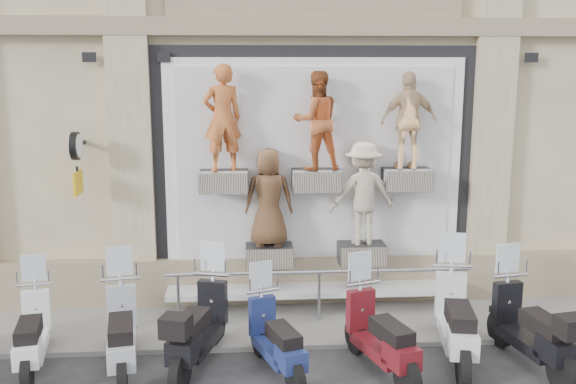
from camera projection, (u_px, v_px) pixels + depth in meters
name	position (u px, v px, depth m)	size (l,w,h in m)	color
ground	(336.00, 382.00, 8.70)	(90.00, 90.00, 0.00)	#2D2D30
sidewalk	(318.00, 319.00, 10.75)	(16.00, 2.20, 0.08)	gray
shop_vitrine	(320.00, 175.00, 10.92)	(5.60, 0.83, 4.30)	black
guard_rail	(319.00, 297.00, 10.57)	(5.06, 0.10, 0.93)	#9EA0A5
clock_sign_bracket	(76.00, 155.00, 10.31)	(0.10, 0.80, 1.02)	black
scooter_b	(31.00, 319.00, 8.90)	(0.54, 1.86, 1.51)	white
scooter_c	(121.00, 317.00, 8.81)	(0.59, 2.02, 1.65)	#989EA5
scooter_d	(198.00, 312.00, 8.98)	(0.59, 2.04, 1.66)	black
scooter_e	(276.00, 325.00, 8.77)	(0.53, 1.80, 1.46)	navy
scooter_f	(381.00, 320.00, 8.79)	(0.57, 1.95, 1.58)	#550E15
scooter_g	(457.00, 304.00, 9.15)	(0.62, 2.14, 1.74)	silver
scooter_h	(532.00, 313.00, 8.97)	(0.59, 2.02, 1.64)	black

